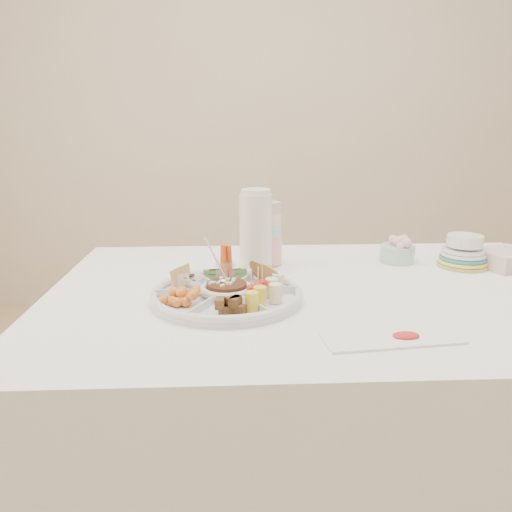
{
  "coord_description": "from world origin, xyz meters",
  "views": [
    {
      "loc": [
        -0.26,
        -1.28,
        1.2
      ],
      "look_at": [
        -0.2,
        0.02,
        0.85
      ],
      "focal_mm": 35.0,
      "sensor_mm": 36.0,
      "label": 1
    }
  ],
  "objects_px": {
    "party_tray": "(227,292)",
    "thermos": "(256,230)",
    "dining_table": "(324,411)",
    "plate_stack": "(464,251)"
  },
  "relations": [
    {
      "from": "dining_table",
      "to": "party_tray",
      "type": "height_order",
      "value": "party_tray"
    },
    {
      "from": "party_tray",
      "to": "thermos",
      "type": "bearing_deg",
      "value": 71.67
    },
    {
      "from": "dining_table",
      "to": "party_tray",
      "type": "relative_size",
      "value": 4.0
    },
    {
      "from": "party_tray",
      "to": "thermos",
      "type": "height_order",
      "value": "thermos"
    },
    {
      "from": "party_tray",
      "to": "dining_table",
      "type": "bearing_deg",
      "value": 15.87
    },
    {
      "from": "party_tray",
      "to": "thermos",
      "type": "xyz_separation_m",
      "value": [
        0.09,
        0.26,
        0.11
      ]
    },
    {
      "from": "dining_table",
      "to": "plate_stack",
      "type": "xyz_separation_m",
      "value": [
        0.46,
        0.2,
        0.43
      ]
    },
    {
      "from": "party_tray",
      "to": "thermos",
      "type": "relative_size",
      "value": 1.49
    },
    {
      "from": "dining_table",
      "to": "thermos",
      "type": "xyz_separation_m",
      "value": [
        -0.19,
        0.18,
        0.51
      ]
    },
    {
      "from": "plate_stack",
      "to": "party_tray",
      "type": "bearing_deg",
      "value": -159.61
    }
  ]
}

